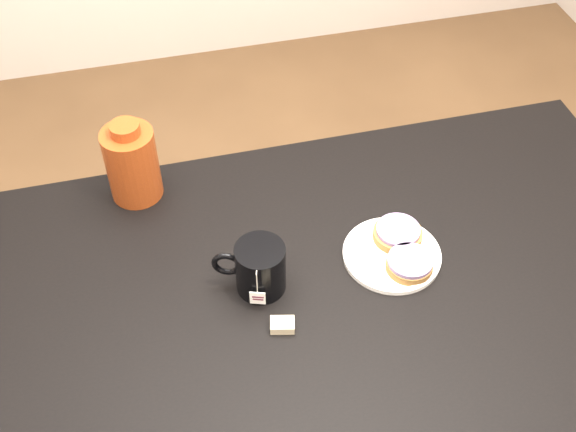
{
  "coord_description": "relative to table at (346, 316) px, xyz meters",
  "views": [
    {
      "loc": [
        -0.32,
        -0.8,
        1.87
      ],
      "look_at": [
        -0.08,
        0.17,
        0.81
      ],
      "focal_mm": 45.0,
      "sensor_mm": 36.0,
      "label": 1
    }
  ],
  "objects": [
    {
      "name": "mug",
      "position": [
        -0.16,
        0.06,
        0.14
      ],
      "size": [
        0.15,
        0.12,
        0.11
      ],
      "rotation": [
        0.0,
        0.0,
        -0.33
      ],
      "color": "black",
      "rests_on": "table"
    },
    {
      "name": "bagel_front",
      "position": [
        0.13,
        0.02,
        0.11
      ],
      "size": [
        0.13,
        0.13,
        0.03
      ],
      "color": "brown",
      "rests_on": "plate"
    },
    {
      "name": "bagel_back",
      "position": [
        0.13,
        0.1,
        0.11
      ],
      "size": [
        0.13,
        0.13,
        0.03
      ],
      "color": "brown",
      "rests_on": "plate"
    },
    {
      "name": "plate",
      "position": [
        0.11,
        0.06,
        0.09
      ],
      "size": [
        0.2,
        0.2,
        0.01
      ],
      "color": "white",
      "rests_on": "table"
    },
    {
      "name": "bagel_package",
      "position": [
        -0.37,
        0.37,
        0.17
      ],
      "size": [
        0.15,
        0.15,
        0.19
      ],
      "rotation": [
        0.0,
        0.0,
        -0.4
      ],
      "color": "#62210C",
      "rests_on": "table"
    },
    {
      "name": "table",
      "position": [
        0.0,
        0.0,
        0.0
      ],
      "size": [
        1.4,
        0.9,
        0.75
      ],
      "color": "black",
      "rests_on": "ground_plane"
    },
    {
      "name": "teabag_pouch",
      "position": [
        -0.15,
        -0.05,
        0.09
      ],
      "size": [
        0.05,
        0.04,
        0.02
      ],
      "primitive_type": "cube",
      "rotation": [
        0.0,
        0.0,
        -0.23
      ],
      "color": "#C6B793",
      "rests_on": "table"
    }
  ]
}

